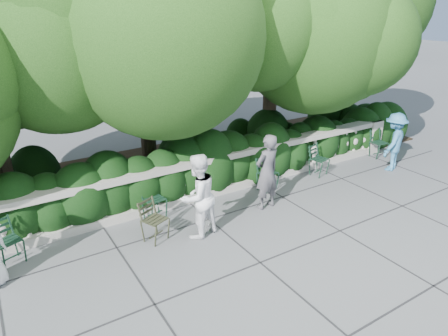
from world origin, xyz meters
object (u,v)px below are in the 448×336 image
chair_e (272,192)px  person_casual_man (198,196)px  chair_d (323,176)px  chair_c (159,220)px  person_woman_grey (267,172)px  chair_weathered (162,242)px  chair_b (16,266)px  person_older_blue (394,142)px  chair_f (381,158)px

chair_e → person_casual_man: 2.69m
chair_d → person_casual_man: 4.32m
chair_c → person_woman_grey: (2.27, -0.71, 0.85)m
chair_e → chair_weathered: (-3.17, -0.64, 0.00)m
person_woman_grey → chair_b: bearing=-13.2°
chair_c → person_casual_man: bearing=-74.8°
chair_c → chair_e: bearing=-13.5°
person_casual_man → chair_b: bearing=-29.1°
chair_b → chair_weathered: size_ratio=1.00×
chair_b → chair_c: size_ratio=1.00×
person_older_blue → chair_f: bearing=-144.7°
chair_f → person_woman_grey: person_woman_grey is taller
chair_c → person_older_blue: size_ratio=0.53×
person_older_blue → chair_b: bearing=-22.0°
person_woman_grey → person_casual_man: (-1.82, -0.22, -0.01)m
person_casual_man → person_older_blue: bearing=166.2°
person_woman_grey → chair_weathered: bearing=-4.8°
chair_f → person_older_blue: person_older_blue is taller
chair_b → person_woman_grey: 5.12m
chair_d → person_older_blue: (1.92, -0.62, 0.79)m
chair_e → chair_f: same height
person_woman_grey → chair_e: bearing=-144.7°
chair_c → chair_d: 4.61m
chair_f → person_older_blue: size_ratio=0.53×
chair_c → person_older_blue: (6.52, -0.76, 0.79)m
chair_c → person_casual_man: (0.44, -0.93, 0.84)m
chair_f → chair_weathered: 7.34m
person_older_blue → person_woman_grey: bearing=-18.9°
chair_e → chair_weathered: 3.24m
person_older_blue → chair_d: bearing=-35.9°
chair_e → person_casual_man: (-2.44, -0.77, 0.84)m
chair_weathered → chair_e: bearing=-11.9°
chair_b → chair_d: size_ratio=1.00×
chair_b → person_casual_man: 3.39m
chair_c → person_older_blue: person_older_blue is taller
chair_d → chair_f: same height
chair_b → chair_e: 5.63m
chair_d → chair_e: bearing=166.5°
chair_b → chair_f: 9.76m
chair_d → chair_weathered: (-4.90, -0.65, 0.00)m
chair_c → person_woman_grey: bearing=-27.7°
chair_b → chair_weathered: bearing=-35.0°
chair_weathered → person_casual_man: person_casual_man is taller
chair_b → chair_d: same height
chair_f → chair_c: bearing=-175.2°
chair_b → chair_e: same height
person_casual_man → person_older_blue: 6.08m
chair_d → chair_weathered: 4.94m
chair_b → chair_d: 7.35m
chair_b → person_older_blue: (9.27, -0.62, 0.79)m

